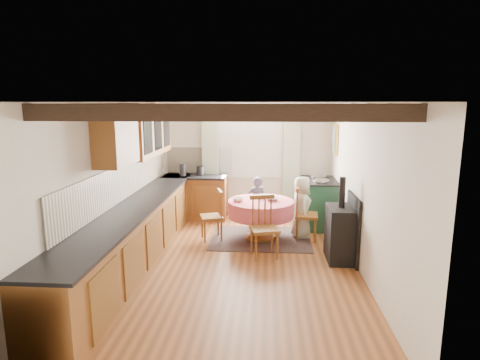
# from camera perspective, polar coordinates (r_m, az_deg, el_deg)

# --- Properties ---
(floor) EXTENTS (3.60, 5.50, 0.00)m
(floor) POSITION_cam_1_polar(r_m,az_deg,el_deg) (6.11, -0.52, -12.09)
(floor) COLOR #A65B2C
(floor) RESTS_ON ground
(ceiling) EXTENTS (3.60, 5.50, 0.00)m
(ceiling) POSITION_cam_1_polar(r_m,az_deg,el_deg) (5.63, -0.57, 11.03)
(ceiling) COLOR white
(ceiling) RESTS_ON ground
(wall_back) EXTENTS (3.60, 0.00, 2.40)m
(wall_back) POSITION_cam_1_polar(r_m,az_deg,el_deg) (8.45, 0.90, 2.83)
(wall_back) COLOR silver
(wall_back) RESTS_ON ground
(wall_front) EXTENTS (3.60, 0.00, 2.40)m
(wall_front) POSITION_cam_1_polar(r_m,az_deg,el_deg) (3.13, -4.54, -11.45)
(wall_front) COLOR silver
(wall_front) RESTS_ON ground
(wall_left) EXTENTS (0.00, 5.50, 2.40)m
(wall_left) POSITION_cam_1_polar(r_m,az_deg,el_deg) (6.15, -17.50, -0.73)
(wall_left) COLOR silver
(wall_left) RESTS_ON ground
(wall_right) EXTENTS (0.00, 5.50, 2.40)m
(wall_right) POSITION_cam_1_polar(r_m,az_deg,el_deg) (5.89, 17.19, -1.22)
(wall_right) COLOR silver
(wall_right) RESTS_ON ground
(beam_a) EXTENTS (3.60, 0.16, 0.16)m
(beam_a) POSITION_cam_1_polar(r_m,az_deg,el_deg) (3.64, -3.06, 9.67)
(beam_a) COLOR black
(beam_a) RESTS_ON ceiling
(beam_b) EXTENTS (3.60, 0.16, 0.16)m
(beam_b) POSITION_cam_1_polar(r_m,az_deg,el_deg) (4.63, -1.55, 9.94)
(beam_b) COLOR black
(beam_b) RESTS_ON ceiling
(beam_c) EXTENTS (3.60, 0.16, 0.16)m
(beam_c) POSITION_cam_1_polar(r_m,az_deg,el_deg) (5.63, -0.57, 10.12)
(beam_c) COLOR black
(beam_c) RESTS_ON ceiling
(beam_d) EXTENTS (3.60, 0.16, 0.16)m
(beam_d) POSITION_cam_1_polar(r_m,az_deg,el_deg) (6.62, 0.12, 10.23)
(beam_d) COLOR black
(beam_d) RESTS_ON ceiling
(beam_e) EXTENTS (3.60, 0.16, 0.16)m
(beam_e) POSITION_cam_1_polar(r_m,az_deg,el_deg) (7.62, 0.63, 10.32)
(beam_e) COLOR black
(beam_e) RESTS_ON ceiling
(splash_left) EXTENTS (0.02, 4.50, 0.55)m
(splash_left) POSITION_cam_1_polar(r_m,az_deg,el_deg) (6.42, -16.37, -0.20)
(splash_left) COLOR beige
(splash_left) RESTS_ON wall_left
(splash_back) EXTENTS (1.40, 0.02, 0.55)m
(splash_back) POSITION_cam_1_polar(r_m,az_deg,el_deg) (8.54, -5.82, 2.86)
(splash_back) COLOR beige
(splash_back) RESTS_ON wall_back
(base_cabinet_left) EXTENTS (0.60, 5.30, 0.88)m
(base_cabinet_left) POSITION_cam_1_polar(r_m,az_deg,el_deg) (6.25, -14.51, -7.63)
(base_cabinet_left) COLOR brown
(base_cabinet_left) RESTS_ON floor
(base_cabinet_back) EXTENTS (1.30, 0.60, 0.88)m
(base_cabinet_back) POSITION_cam_1_polar(r_m,az_deg,el_deg) (8.42, -6.38, -2.53)
(base_cabinet_back) COLOR brown
(base_cabinet_back) RESTS_ON floor
(worktop_left) EXTENTS (0.64, 5.30, 0.04)m
(worktop_left) POSITION_cam_1_polar(r_m,az_deg,el_deg) (6.11, -14.54, -3.54)
(worktop_left) COLOR black
(worktop_left) RESTS_ON base_cabinet_left
(worktop_back) EXTENTS (1.30, 0.64, 0.04)m
(worktop_back) POSITION_cam_1_polar(r_m,az_deg,el_deg) (8.31, -6.47, 0.52)
(worktop_back) COLOR black
(worktop_back) RESTS_ON base_cabinet_back
(wall_cabinet_glass) EXTENTS (0.34, 1.80, 0.90)m
(wall_cabinet_glass) POSITION_cam_1_polar(r_m,az_deg,el_deg) (7.13, -13.06, 7.11)
(wall_cabinet_glass) COLOR brown
(wall_cabinet_glass) RESTS_ON wall_left
(wall_cabinet_solid) EXTENTS (0.34, 0.90, 0.70)m
(wall_cabinet_solid) POSITION_cam_1_polar(r_m,az_deg,el_deg) (5.72, -17.39, 5.52)
(wall_cabinet_solid) COLOR brown
(wall_cabinet_solid) RESTS_ON wall_left
(window_frame) EXTENTS (1.34, 0.03, 1.54)m
(window_frame) POSITION_cam_1_polar(r_m,az_deg,el_deg) (8.39, 1.59, 5.51)
(window_frame) COLOR white
(window_frame) RESTS_ON wall_back
(window_pane) EXTENTS (1.20, 0.01, 1.40)m
(window_pane) POSITION_cam_1_polar(r_m,az_deg,el_deg) (8.39, 1.59, 5.51)
(window_pane) COLOR white
(window_pane) RESTS_ON wall_back
(curtain_left) EXTENTS (0.35, 0.10, 2.10)m
(curtain_left) POSITION_cam_1_polar(r_m,az_deg,el_deg) (8.44, -4.23, 2.10)
(curtain_left) COLOR #B6CBA1
(curtain_left) RESTS_ON wall_back
(curtain_right) EXTENTS (0.35, 0.10, 2.10)m
(curtain_right) POSITION_cam_1_polar(r_m,az_deg,el_deg) (8.37, 7.38, 1.97)
(curtain_right) COLOR #B6CBA1
(curtain_right) RESTS_ON wall_back
(curtain_rod) EXTENTS (2.00, 0.03, 0.03)m
(curtain_rod) POSITION_cam_1_polar(r_m,az_deg,el_deg) (8.27, 1.59, 9.60)
(curtain_rod) COLOR black
(curtain_rod) RESTS_ON wall_back
(wall_picture) EXTENTS (0.04, 0.50, 0.60)m
(wall_picture) POSITION_cam_1_polar(r_m,az_deg,el_deg) (8.05, 13.49, 5.71)
(wall_picture) COLOR gold
(wall_picture) RESTS_ON wall_right
(wall_plate) EXTENTS (0.30, 0.02, 0.30)m
(wall_plate) POSITION_cam_1_polar(r_m,az_deg,el_deg) (8.38, 8.13, 6.09)
(wall_plate) COLOR silver
(wall_plate) RESTS_ON wall_back
(rug) EXTENTS (1.76, 1.37, 0.01)m
(rug) POSITION_cam_1_polar(r_m,az_deg,el_deg) (7.22, 2.97, -8.37)
(rug) COLOR black
(rug) RESTS_ON floor
(dining_table) EXTENTS (1.17, 1.17, 0.70)m
(dining_table) POSITION_cam_1_polar(r_m,az_deg,el_deg) (7.11, 2.99, -5.75)
(dining_table) COLOR #E35063
(dining_table) RESTS_ON floor
(chair_near) EXTENTS (0.52, 0.53, 0.97)m
(chair_near) POSITION_cam_1_polar(r_m,az_deg,el_deg) (6.27, 3.53, -6.76)
(chair_near) COLOR brown
(chair_near) RESTS_ON floor
(chair_left) EXTENTS (0.50, 0.49, 0.90)m
(chair_left) POSITION_cam_1_polar(r_m,az_deg,el_deg) (7.06, -4.13, -5.05)
(chair_left) COLOR brown
(chair_left) RESTS_ON floor
(chair_right) EXTENTS (0.47, 0.45, 0.96)m
(chair_right) POSITION_cam_1_polar(r_m,az_deg,el_deg) (7.13, 9.54, -4.74)
(chair_right) COLOR brown
(chair_right) RESTS_ON floor
(aga_range) EXTENTS (0.67, 1.03, 0.95)m
(aga_range) POSITION_cam_1_polar(r_m,az_deg,el_deg) (7.98, 11.24, -3.19)
(aga_range) COLOR #1E4630
(aga_range) RESTS_ON floor
(cast_iron_stove) EXTENTS (0.39, 0.65, 1.31)m
(cast_iron_stove) POSITION_cam_1_polar(r_m,az_deg,el_deg) (6.28, 14.30, -5.47)
(cast_iron_stove) COLOR black
(cast_iron_stove) RESTS_ON floor
(child_far) EXTENTS (0.38, 0.26, 1.02)m
(child_far) POSITION_cam_1_polar(r_m,az_deg,el_deg) (7.70, 2.44, -3.23)
(child_far) COLOR #43495C
(child_far) RESTS_ON floor
(child_right) EXTENTS (0.41, 0.58, 1.12)m
(child_right) POSITION_cam_1_polar(r_m,az_deg,el_deg) (7.24, 8.82, -3.87)
(child_right) COLOR beige
(child_right) RESTS_ON floor
(bowl_a) EXTENTS (0.32, 0.32, 0.06)m
(bowl_a) POSITION_cam_1_polar(r_m,az_deg,el_deg) (7.06, 4.65, -2.70)
(bowl_a) COLOR silver
(bowl_a) RESTS_ON dining_table
(bowl_b) EXTENTS (0.25, 0.25, 0.06)m
(bowl_b) POSITION_cam_1_polar(r_m,az_deg,el_deg) (6.97, -0.28, -2.82)
(bowl_b) COLOR silver
(bowl_b) RESTS_ON dining_table
(cup) EXTENTS (0.14, 0.14, 0.09)m
(cup) POSITION_cam_1_polar(r_m,az_deg,el_deg) (7.15, 3.19, -2.36)
(cup) COLOR silver
(cup) RESTS_ON dining_table
(canister_tall) EXTENTS (0.14, 0.14, 0.24)m
(canister_tall) POSITION_cam_1_polar(r_m,az_deg,el_deg) (8.28, -8.23, 1.43)
(canister_tall) COLOR #262628
(canister_tall) RESTS_ON worktop_back
(canister_wide) EXTENTS (0.17, 0.17, 0.19)m
(canister_wide) POSITION_cam_1_polar(r_m,az_deg,el_deg) (8.32, -5.74, 1.33)
(canister_wide) COLOR #262628
(canister_wide) RESTS_ON worktop_back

